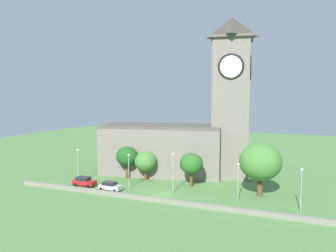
# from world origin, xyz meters

# --- Properties ---
(ground_plane) EXTENTS (200.00, 200.00, 0.00)m
(ground_plane) POSITION_xyz_m (0.00, 15.00, 0.00)
(ground_plane) COLOR #517F42
(church) EXTENTS (35.51, 16.65, 35.33)m
(church) POSITION_xyz_m (-1.41, 17.29, 10.26)
(church) COLOR slate
(church) RESTS_ON ground
(quay_barrier) EXTENTS (58.49, 0.70, 0.81)m
(quay_barrier) POSITION_xyz_m (0.00, -4.10, 0.40)
(quay_barrier) COLOR gray
(quay_barrier) RESTS_ON ground
(car_red) EXTENTS (4.78, 2.29, 1.87)m
(car_red) POSITION_xyz_m (-17.20, -0.41, 0.95)
(car_red) COLOR red
(car_red) RESTS_ON ground
(car_silver) EXTENTS (4.66, 2.42, 1.65)m
(car_silver) POSITION_xyz_m (-10.60, -1.02, 0.84)
(car_silver) COLOR silver
(car_silver) RESTS_ON ground
(streetlamp_west_end) EXTENTS (0.44, 0.44, 7.08)m
(streetlamp_west_end) POSITION_xyz_m (-20.17, 1.50, 4.72)
(streetlamp_west_end) COLOR #9EA0A5
(streetlamp_west_end) RESTS_ON ground
(streetlamp_west_mid) EXTENTS (0.44, 0.44, 6.96)m
(streetlamp_west_mid) POSITION_xyz_m (-7.75, 1.21, 4.65)
(streetlamp_west_mid) COLOR #9EA0A5
(streetlamp_west_mid) RESTS_ON ground
(streetlamp_central) EXTENTS (0.44, 0.44, 7.62)m
(streetlamp_central) POSITION_xyz_m (1.32, 1.89, 5.03)
(streetlamp_central) COLOR #9EA0A5
(streetlamp_central) RESTS_ON ground
(streetlamp_east_mid) EXTENTS (0.44, 0.44, 6.77)m
(streetlamp_east_mid) POSITION_xyz_m (13.52, 1.69, 4.54)
(streetlamp_east_mid) COLOR #9EA0A5
(streetlamp_east_mid) RESTS_ON ground
(streetlamp_east_end) EXTENTS (0.44, 0.44, 6.95)m
(streetlamp_east_end) POSITION_xyz_m (23.68, 0.31, 4.65)
(streetlamp_east_end) COLOR #9EA0A5
(streetlamp_east_end) RESTS_ON ground
(tree_by_tower) EXTENTS (4.86, 4.86, 7.14)m
(tree_by_tower) POSITION_xyz_m (-12.18, 8.40, 4.90)
(tree_by_tower) COLOR brown
(tree_by_tower) RESTS_ON ground
(tree_churchyard) EXTENTS (4.70, 4.70, 6.81)m
(tree_churchyard) POSITION_xyz_m (3.00, 7.64, 4.64)
(tree_churchyard) COLOR brown
(tree_churchyard) RESTS_ON ground
(tree_riverside_west) EXTENTS (4.82, 4.82, 6.27)m
(tree_riverside_west) POSITION_xyz_m (-7.85, 8.83, 4.07)
(tree_riverside_west) COLOR brown
(tree_riverside_west) RESTS_ON ground
(tree_riverside_east) EXTENTS (7.59, 7.59, 9.75)m
(tree_riverside_east) POSITION_xyz_m (16.62, 6.34, 6.29)
(tree_riverside_east) COLOR brown
(tree_riverside_east) RESTS_ON ground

